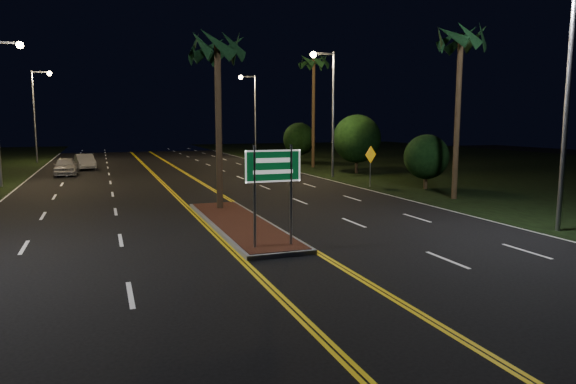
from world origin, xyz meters
name	(u,v)px	position (x,y,z in m)	size (l,w,h in m)	color
ground	(306,275)	(0.00, 0.00, 0.00)	(120.00, 120.00, 0.00)	black
grass_right	(507,166)	(30.00, 25.00, 0.00)	(40.00, 110.00, 0.01)	black
median_island	(240,224)	(0.00, 7.00, 0.08)	(2.25, 10.25, 0.17)	gray
highway_sign	(273,176)	(0.00, 2.80, 2.40)	(1.80, 0.08, 3.20)	gray
streetlight_left_mid	(1,96)	(-10.61, 24.00, 5.66)	(1.91, 0.44, 9.00)	gray
streetlight_left_far	(38,105)	(-10.61, 44.00, 5.66)	(1.91, 0.44, 9.00)	gray
streetlight_right_near	(561,77)	(10.61, 2.00, 5.66)	(1.91, 0.44, 9.00)	gray
streetlight_right_mid	(329,99)	(10.61, 22.00, 5.66)	(1.91, 0.44, 9.00)	gray
streetlight_right_far	(252,107)	(10.61, 42.00, 5.66)	(1.91, 0.44, 9.00)	gray
palm_median	(217,48)	(0.00, 10.50, 7.28)	(2.40, 2.40, 8.30)	#382819
palm_right_near	(461,39)	(12.50, 10.00, 8.21)	(2.40, 2.40, 9.30)	#382819
palm_right_far	(314,63)	(12.80, 30.00, 9.14)	(2.40, 2.40, 10.30)	#382819
shrub_near	(426,157)	(13.50, 14.00, 1.95)	(2.70, 2.70, 3.30)	#382819
shrub_mid	(357,139)	(14.00, 24.00, 2.73)	(3.78, 3.78, 4.62)	#382819
shrub_far	(299,139)	(13.80, 36.00, 2.34)	(3.24, 3.24, 3.96)	#382819
car_near	(65,165)	(-7.60, 30.16, 0.80)	(2.06, 4.81, 1.60)	#B4B6BB
car_far	(85,160)	(-6.35, 35.08, 0.76)	(1.94, 4.53, 1.51)	#ABADB5
warning_sign	(371,160)	(10.80, 16.00, 1.67)	(0.99, 0.47, 2.56)	gray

